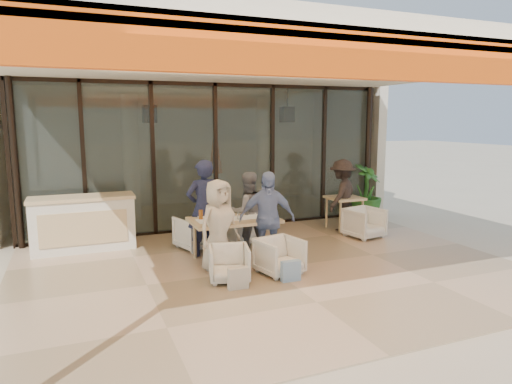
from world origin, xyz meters
TOP-DOWN VIEW (x-y plane):
  - ground at (0.00, 0.00)m, footprint 70.00×70.00m
  - terrace_floor at (0.00, 0.00)m, footprint 8.00×6.00m
  - terrace_structure at (0.00, -0.26)m, footprint 8.00×6.00m
  - glass_storefront at (0.00, 3.00)m, footprint 8.08×0.10m
  - interior_block at (0.01, 5.31)m, footprint 9.05×3.62m
  - host_counter at (-2.78, 2.30)m, footprint 1.85×0.65m
  - dining_table at (-0.39, 0.71)m, footprint 1.50×0.90m
  - chair_far_left at (-0.80, 1.66)m, footprint 0.84×0.81m
  - chair_far_right at (0.04, 1.66)m, footprint 0.79×0.77m
  - chair_near_left at (-0.80, -0.24)m, footprint 0.70×0.68m
  - chair_near_right at (0.04, -0.24)m, footprint 0.74×0.71m
  - diner_navy at (-0.80, 1.16)m, footprint 0.69×0.51m
  - diner_grey at (0.04, 1.16)m, footprint 0.74×0.59m
  - diner_cream at (-0.80, 0.26)m, footprint 0.86×0.71m
  - diner_periwinkle at (0.04, 0.26)m, footprint 1.00×0.60m
  - tote_bag_cream at (-0.80, -0.64)m, footprint 0.30×0.10m
  - tote_bag_blue at (0.04, -0.64)m, footprint 0.30×0.10m
  - side_table at (2.60, 1.88)m, footprint 0.70×0.70m
  - side_chair at (2.60, 1.13)m, footprint 0.79×0.76m
  - standing_woman at (2.51, 1.85)m, footprint 1.17×1.07m
  - potted_palm at (3.63, 2.52)m, footprint 1.07×1.07m

SIDE VIEW (x-z plane):
  - ground at x=0.00m, z-range 0.00..0.00m
  - terrace_floor at x=0.00m, z-range 0.00..0.01m
  - tote_bag_cream at x=-0.80m, z-range 0.00..0.34m
  - tote_bag_blue at x=0.04m, z-range 0.00..0.34m
  - chair_near_left at x=-0.80m, z-range 0.00..0.61m
  - chair_near_right at x=0.04m, z-range 0.00..0.64m
  - chair_far_right at x=0.04m, z-range 0.00..0.65m
  - side_chair at x=2.60m, z-range 0.00..0.69m
  - chair_far_left at x=-0.80m, z-range 0.00..0.70m
  - host_counter at x=-2.78m, z-range 0.01..1.05m
  - side_table at x=2.60m, z-range 0.27..1.01m
  - potted_palm at x=3.63m, z-range 0.00..1.37m
  - dining_table at x=-0.39m, z-range 0.22..1.15m
  - diner_grey at x=0.04m, z-range 0.00..1.49m
  - diner_cream at x=-0.80m, z-range 0.00..1.50m
  - standing_woman at x=2.51m, z-range 0.00..1.58m
  - diner_periwinkle at x=0.04m, z-range 0.00..1.59m
  - diner_navy at x=-0.80m, z-range 0.00..1.74m
  - glass_storefront at x=0.00m, z-range 0.00..3.20m
  - interior_block at x=0.01m, z-range 0.47..3.99m
  - terrace_structure at x=0.00m, z-range 1.55..4.95m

